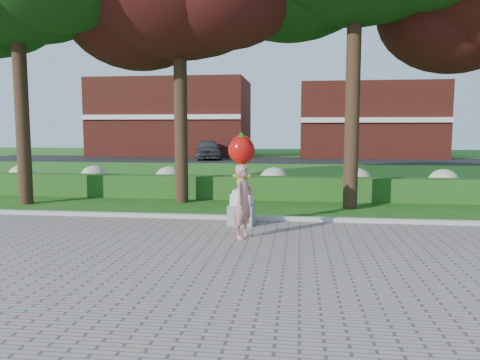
% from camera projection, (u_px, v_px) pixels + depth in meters
% --- Properties ---
extents(ground, '(100.00, 100.00, 0.00)m').
position_uv_depth(ground, '(204.00, 249.00, 9.60)').
color(ground, '#1A5816').
rests_on(ground, ground).
extents(walkway, '(40.00, 14.00, 0.04)m').
position_uv_depth(walkway, '(138.00, 330.00, 5.66)').
color(walkway, gray).
rests_on(walkway, ground).
extents(curb, '(40.00, 0.18, 0.15)m').
position_uv_depth(curb, '(227.00, 218.00, 12.55)').
color(curb, '#ADADA5').
rests_on(curb, ground).
extents(lawn_hedge, '(24.00, 0.70, 0.80)m').
position_uv_depth(lawn_hedge, '(244.00, 188.00, 16.46)').
color(lawn_hedge, '#154917').
rests_on(lawn_hedge, ground).
extents(hydrangea_row, '(20.10, 1.10, 0.99)m').
position_uv_depth(hydrangea_row, '(263.00, 181.00, 17.36)').
color(hydrangea_row, '#9EA67E').
rests_on(hydrangea_row, ground).
extents(street, '(50.00, 8.00, 0.02)m').
position_uv_depth(street, '(275.00, 160.00, 37.22)').
color(street, black).
rests_on(street, ground).
extents(building_left, '(14.00, 8.00, 7.00)m').
position_uv_depth(building_left, '(172.00, 118.00, 44.01)').
color(building_left, maroon).
rests_on(building_left, ground).
extents(building_right, '(12.00, 8.00, 6.40)m').
position_uv_depth(building_right, '(368.00, 121.00, 41.79)').
color(building_right, maroon).
rests_on(building_right, ground).
extents(hydrant_sculpture, '(0.68, 0.67, 2.31)m').
position_uv_depth(hydrant_sculpture, '(242.00, 176.00, 11.75)').
color(hydrant_sculpture, gray).
rests_on(hydrant_sculpture, walkway).
extents(woman, '(0.59, 0.70, 1.64)m').
position_uv_depth(woman, '(244.00, 201.00, 10.33)').
color(woman, tan).
rests_on(woman, walkway).
extents(parked_car, '(2.98, 5.09, 1.63)m').
position_uv_depth(parked_car, '(208.00, 149.00, 38.07)').
color(parked_car, '#3C3E43').
rests_on(parked_car, street).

